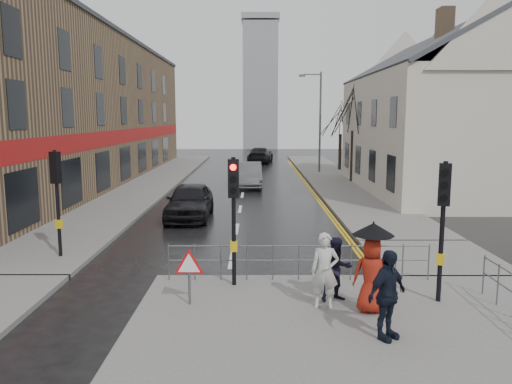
{
  "coord_description": "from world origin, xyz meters",
  "views": [
    {
      "loc": [
        0.76,
        -12.56,
        4.55
      ],
      "look_at": [
        0.79,
        3.92,
        2.08
      ],
      "focal_mm": 35.0,
      "sensor_mm": 36.0,
      "label": 1
    }
  ],
  "objects_px": {
    "pedestrian_b": "(337,269)",
    "pedestrian_with_umbrella": "(372,264)",
    "pedestrian_a": "(325,271)",
    "car_parked": "(190,201)",
    "pedestrian_d": "(387,295)",
    "car_mid": "(248,175)"
  },
  "relations": [
    {
      "from": "pedestrian_b",
      "to": "pedestrian_d",
      "type": "distance_m",
      "value": 2.22
    },
    {
      "from": "pedestrian_d",
      "to": "pedestrian_with_umbrella",
      "type": "bearing_deg",
      "value": 51.25
    },
    {
      "from": "pedestrian_a",
      "to": "car_parked",
      "type": "relative_size",
      "value": 0.38
    },
    {
      "from": "car_parked",
      "to": "pedestrian_with_umbrella",
      "type": "bearing_deg",
      "value": -63.27
    },
    {
      "from": "pedestrian_a",
      "to": "pedestrian_d",
      "type": "bearing_deg",
      "value": -50.25
    },
    {
      "from": "pedestrian_with_umbrella",
      "to": "car_mid",
      "type": "distance_m",
      "value": 21.85
    },
    {
      "from": "pedestrian_b",
      "to": "pedestrian_with_umbrella",
      "type": "distance_m",
      "value": 1.03
    },
    {
      "from": "car_mid",
      "to": "car_parked",
      "type": "bearing_deg",
      "value": -104.9
    },
    {
      "from": "pedestrian_a",
      "to": "pedestrian_d",
      "type": "relative_size",
      "value": 0.97
    },
    {
      "from": "pedestrian_b",
      "to": "car_parked",
      "type": "bearing_deg",
      "value": 96.67
    },
    {
      "from": "pedestrian_with_umbrella",
      "to": "car_mid",
      "type": "height_order",
      "value": "pedestrian_with_umbrella"
    },
    {
      "from": "pedestrian_d",
      "to": "car_parked",
      "type": "relative_size",
      "value": 0.39
    },
    {
      "from": "pedestrian_a",
      "to": "pedestrian_d",
      "type": "xyz_separation_m",
      "value": [
        1.01,
        -1.67,
        0.03
      ]
    },
    {
      "from": "pedestrian_d",
      "to": "car_parked",
      "type": "xyz_separation_m",
      "value": [
        -5.58,
        12.75,
        -0.25
      ]
    },
    {
      "from": "pedestrian_b",
      "to": "pedestrian_d",
      "type": "relative_size",
      "value": 0.86
    },
    {
      "from": "pedestrian_with_umbrella",
      "to": "car_parked",
      "type": "height_order",
      "value": "pedestrian_with_umbrella"
    },
    {
      "from": "pedestrian_d",
      "to": "car_mid",
      "type": "relative_size",
      "value": 0.37
    },
    {
      "from": "pedestrian_b",
      "to": "pedestrian_d",
      "type": "height_order",
      "value": "pedestrian_d"
    },
    {
      "from": "pedestrian_with_umbrella",
      "to": "car_parked",
      "type": "bearing_deg",
      "value": 116.29
    },
    {
      "from": "pedestrian_b",
      "to": "pedestrian_a",
      "type": "bearing_deg",
      "value": -147.66
    },
    {
      "from": "pedestrian_a",
      "to": "car_parked",
      "type": "xyz_separation_m",
      "value": [
        -4.57,
        11.08,
        -0.23
      ]
    },
    {
      "from": "car_parked",
      "to": "car_mid",
      "type": "xyz_separation_m",
      "value": [
        2.51,
        10.28,
        0.01
      ]
    }
  ]
}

